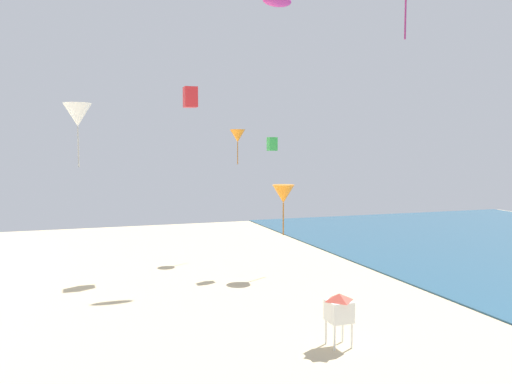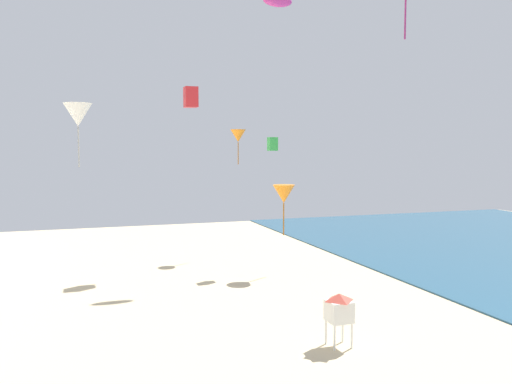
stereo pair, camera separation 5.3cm
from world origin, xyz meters
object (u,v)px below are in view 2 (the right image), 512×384
kite_white_delta (78,115)px  kite_red_box (191,97)px  kite_orange_delta (238,136)px  lifeguard_stand (339,308)px  kite_orange_delta_2 (284,194)px  kite_green_box (273,144)px  kite_magenta_parafoil (278,1)px

kite_white_delta → kite_red_box: bearing=45.5°
kite_orange_delta → kite_white_delta: size_ratio=0.83×
kite_red_box → kite_white_delta: 12.61m
lifeguard_stand → kite_orange_delta_2: 16.10m
kite_green_box → kite_red_box: bearing=155.0°
kite_white_delta → lifeguard_stand: bearing=-45.4°
kite_green_box → kite_orange_delta_2: 4.49m
lifeguard_stand → kite_orange_delta: (2.38, 23.95, 8.71)m
kite_red_box → kite_white_delta: (-8.72, -8.87, -2.13)m
lifeguard_stand → kite_white_delta: 18.80m
lifeguard_stand → kite_red_box: 23.65m
kite_green_box → kite_orange_delta_2: bearing=-90.0°
kite_magenta_parafoil → kite_white_delta: (-15.69, -7.75, -9.96)m
kite_green_box → kite_magenta_parafoil: (1.03, 1.66, 11.57)m
lifeguard_stand → kite_magenta_parafoil: (4.32, 19.28, 19.50)m
kite_orange_delta → kite_orange_delta_2: 9.91m
kite_magenta_parafoil → kite_white_delta: 20.14m
kite_white_delta → kite_orange_delta_2: (14.66, 3.67, -5.40)m
kite_orange_delta → lifeguard_stand: bearing=-95.7°
kite_green_box → kite_orange_delta_2: (0.00, -2.42, -3.79)m
lifeguard_stand → kite_white_delta: bearing=131.7°
kite_green_box → kite_white_delta: kite_white_delta is taller
kite_green_box → kite_magenta_parafoil: bearing=58.2°
kite_orange_delta → kite_green_box: 6.44m
kite_magenta_parafoil → kite_red_box: size_ratio=1.55×
kite_green_box → kite_magenta_parafoil: size_ratio=0.43×
kite_white_delta → kite_green_box: bearing=22.6°
kite_white_delta → kite_orange_delta: bearing=42.1°
kite_magenta_parafoil → kite_white_delta: kite_magenta_parafoil is taller
lifeguard_stand → kite_white_delta: kite_white_delta is taller
kite_red_box → kite_white_delta: size_ratio=0.42×
kite_magenta_parafoil → kite_red_box: bearing=170.9°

